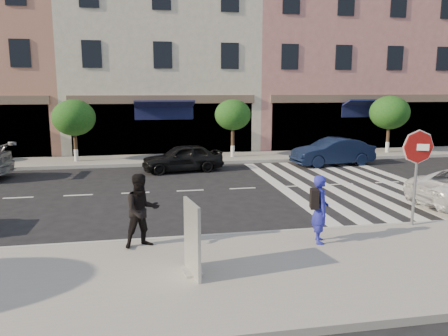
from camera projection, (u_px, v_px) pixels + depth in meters
ground at (205, 223)px, 12.35m from camera, size 120.00×120.00×0.00m
sidewalk_near at (231, 275)px, 8.71m from camera, size 60.00×4.50×0.15m
sidewalk_far at (176, 159)px, 22.98m from camera, size 60.00×3.00×0.15m
building_centre at (160, 60)px, 27.71m from camera, size 11.00×9.00×11.00m
building_east_mid at (337, 47)px, 29.67m from camera, size 13.00×9.00×13.00m
street_tree_wb at (74, 118)px, 21.49m from camera, size 2.10×2.10×3.06m
street_tree_c at (233, 115)px, 22.91m from camera, size 1.90×1.90×3.04m
street_tree_ea at (390, 113)px, 24.50m from camera, size 2.20×2.20×3.19m
stop_sign at (418, 156)px, 11.33m from camera, size 0.85×0.37×2.56m
photographer at (320, 209)px, 10.23m from camera, size 0.52×0.67×1.62m
walker at (142, 211)px, 9.93m from camera, size 1.00×0.89×1.71m
poster_board at (192, 240)px, 8.45m from camera, size 0.39×0.96×1.47m
car_far_mid at (183, 158)px, 19.89m from camera, size 3.83×1.97×1.25m
car_far_right at (333, 152)px, 21.50m from camera, size 4.21×1.92×1.34m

